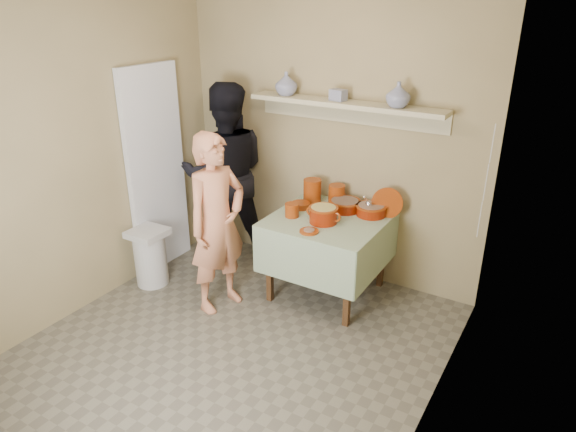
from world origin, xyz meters
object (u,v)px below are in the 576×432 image
Objects in this scene: person_helper at (226,174)px; cazuela_rice at (323,213)px; person_cook at (217,224)px; serving_table at (328,230)px; trash_bin at (150,257)px.

person_helper reaches higher than cazuela_rice.
person_cook is 0.91m from cazuela_rice.
person_helper is 5.52× the size of cazuela_rice.
person_cook is at bearing -143.35° from cazuela_rice.
person_cook is 0.97m from person_helper.
serving_table is 2.95× the size of cazuela_rice.
cazuela_rice is at bearing 21.23° from trash_bin.
cazuela_rice reaches higher than trash_bin.
person_helper is at bearing 173.01° from serving_table.
person_cook is at bearing -137.73° from serving_table.
cazuela_rice is 1.73m from trash_bin.
trash_bin is at bearing -155.02° from serving_table.
person_cook is at bearing 3.73° from trash_bin.
trash_bin is at bearing 106.73° from person_cook.
trash_bin is (-1.52, -0.59, -0.56)m from cazuela_rice.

